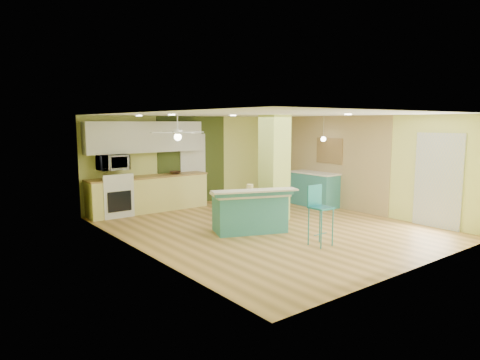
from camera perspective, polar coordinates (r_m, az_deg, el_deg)
name	(u,v)px	position (r m, az deg, el deg)	size (l,w,h in m)	color
floor	(267,227)	(9.63, 3.65, -6.33)	(6.00, 7.00, 0.01)	olive
ceiling	(268,114)	(9.34, 3.78, 8.77)	(6.00, 7.00, 0.01)	white
wall_back	(186,161)	(12.24, -7.21, 2.59)	(6.00, 0.01, 2.50)	#DEE47A
wall_front	(417,192)	(7.19, 22.53, -1.51)	(6.00, 0.01, 2.50)	#DEE47A
wall_left	(140,184)	(7.77, -13.17, -0.48)	(0.01, 7.00, 2.50)	#DEE47A
wall_right	(354,164)	(11.60, 14.92, 2.11)	(0.01, 7.00, 2.50)	#DEE47A
wood_panel	(335,162)	(11.96, 12.59, 2.35)	(0.02, 3.40, 2.50)	#967D56
olive_accent	(192,160)	(12.33, -6.37, 2.64)	(2.20, 0.02, 2.50)	#3D4A1D
interior_door	(193,169)	(12.33, -6.29, 1.47)	(0.82, 0.05, 2.00)	white
french_door	(438,181)	(10.37, 24.89, -0.09)	(0.04, 1.08, 2.10)	silver
column	(274,168)	(10.21, 4.59, 1.62)	(0.55, 0.55, 2.50)	#BBCF60
kitchen_run	(149,194)	(11.46, -11.98, -1.79)	(3.25, 0.63, 0.94)	#F1E67E
stove	(115,198)	(11.08, -16.38, -2.32)	(0.76, 0.66, 1.08)	white
upper_cabinets	(146,137)	(11.43, -12.45, 5.63)	(3.20, 0.34, 0.80)	silver
microwave	(113,162)	(10.98, -16.57, 2.27)	(0.70, 0.48, 0.39)	white
ceiling_fan	(178,133)	(10.34, -8.31, 6.24)	(1.41, 1.41, 0.61)	silver
pendant_lamp	(323,139)	(11.76, 11.06, 5.40)	(0.14, 0.14, 0.69)	silver
wall_decor	(329,151)	(12.05, 11.83, 3.84)	(0.03, 0.90, 0.70)	brown
peninsula	(250,211)	(9.15, 1.33, -4.19)	(1.91, 1.49, 0.96)	teal
bar_stool	(318,205)	(8.25, 10.38, -3.33)	(0.38, 0.38, 1.15)	teal
side_counter	(314,189)	(12.16, 9.84, -1.18)	(0.62, 1.47, 0.95)	teal
fruit_bowl	(175,172)	(11.72, -8.65, 1.00)	(0.31, 0.31, 0.08)	#332115
canister	(250,188)	(9.26, 1.33, -1.08)	(0.14, 0.14, 0.17)	yellow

